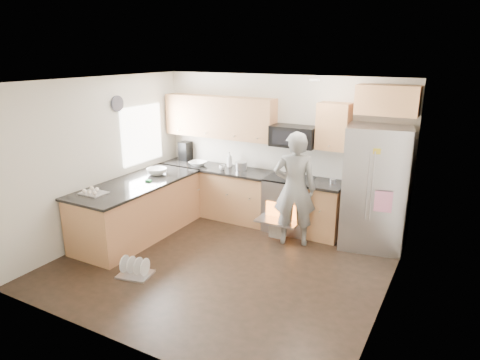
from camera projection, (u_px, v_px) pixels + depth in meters
The scene contains 8 objects.
ground at pixel (221, 265), 6.20m from camera, with size 4.50×4.50×0.00m, color black.
room_shell at pixel (218, 152), 5.75m from camera, with size 4.54×4.04×2.62m.
back_cabinet_run at pixel (243, 168), 7.66m from camera, with size 4.45×0.64×2.50m.
peninsula at pixel (138, 209), 7.08m from camera, with size 0.96×2.36×1.03m.
stove_range at pixel (290, 192), 7.27m from camera, with size 0.76×0.97×1.79m.
refrigerator at pixel (375, 188), 6.55m from camera, with size 1.05×0.88×1.92m.
person at pixel (295, 189), 6.66m from camera, with size 0.67×0.44×1.82m, color gray.
dish_rack at pixel (135, 270), 5.89m from camera, with size 0.50×0.43×0.27m.
Camera 1 is at (2.92, -4.76, 2.97)m, focal length 32.00 mm.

